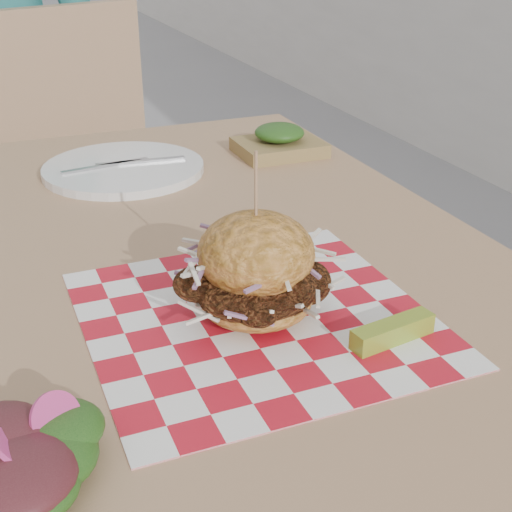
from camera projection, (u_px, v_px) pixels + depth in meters
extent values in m
cube|color=tan|center=(184.00, 268.00, 0.93)|extent=(0.80, 1.20, 0.04)
cylinder|color=#333338|center=(263.00, 290.00, 1.65)|extent=(0.05, 0.05, 0.71)
cube|color=tan|center=(91.00, 232.00, 1.72)|extent=(0.53, 0.53, 0.04)
cube|color=tan|center=(42.00, 113.00, 1.75)|extent=(0.41, 0.17, 0.50)
cylinder|color=#333338|center=(68.00, 373.00, 1.60)|extent=(0.03, 0.03, 0.43)
cylinder|color=#333338|center=(199.00, 320.00, 1.80)|extent=(0.03, 0.03, 0.43)
cylinder|color=#333338|center=(4.00, 311.00, 1.84)|extent=(0.03, 0.03, 0.43)
cylinder|color=#333338|center=(126.00, 270.00, 2.05)|extent=(0.03, 0.03, 0.43)
cube|color=red|center=(256.00, 317.00, 0.77)|extent=(0.36, 0.36, 0.00)
ellipsoid|color=#C78138|center=(256.00, 299.00, 0.76)|extent=(0.12, 0.12, 0.04)
ellipsoid|color=brown|center=(256.00, 286.00, 0.76)|extent=(0.13, 0.12, 0.07)
ellipsoid|color=#C78138|center=(256.00, 253.00, 0.74)|extent=(0.12, 0.12, 0.09)
cylinder|color=tan|center=(256.00, 196.00, 0.71)|extent=(0.00, 0.00, 0.09)
cube|color=#93A22F|center=(393.00, 331.00, 0.72)|extent=(0.10, 0.04, 0.02)
ellipsoid|color=#3F1419|center=(80.00, 450.00, 0.56)|extent=(0.08, 0.08, 0.03)
ellipsoid|color=#124012|center=(50.00, 435.00, 0.58)|extent=(0.08, 0.08, 0.03)
ellipsoid|color=#124012|center=(11.00, 453.00, 0.56)|extent=(0.08, 0.08, 0.03)
ellipsoid|color=#3F1419|center=(15.00, 481.00, 0.53)|extent=(0.08, 0.08, 0.03)
ellipsoid|color=#124012|center=(60.00, 479.00, 0.53)|extent=(0.08, 0.08, 0.03)
cylinder|color=#D33A86|center=(56.00, 418.00, 0.57)|extent=(0.05, 0.05, 0.04)
cylinder|color=white|center=(124.00, 169.00, 1.20)|extent=(0.27, 0.27, 0.01)
cube|color=silver|center=(105.00, 166.00, 1.19)|extent=(0.15, 0.03, 0.00)
cube|color=silver|center=(141.00, 161.00, 1.21)|extent=(0.15, 0.03, 0.00)
cube|color=olive|center=(279.00, 147.00, 1.29)|extent=(0.15, 0.12, 0.02)
ellipsoid|color=#124012|center=(279.00, 132.00, 1.28)|extent=(0.09, 0.09, 0.03)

